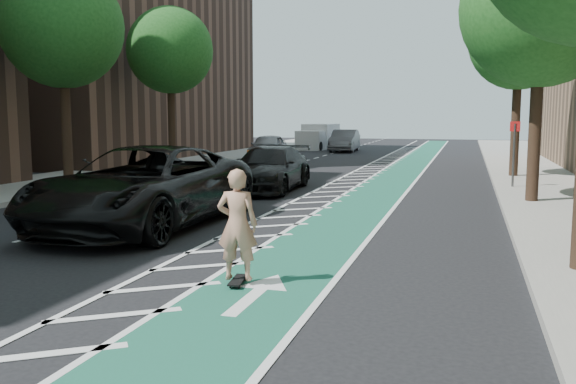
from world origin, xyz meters
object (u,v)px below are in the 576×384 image
at_px(skateboarder, 237,224).
at_px(barrel_a, 207,177).
at_px(suv_near, 145,187).
at_px(suv_far, 269,169).

height_order(skateboarder, barrel_a, skateboarder).
height_order(suv_near, suv_far, suv_near).
relative_size(suv_near, suv_far, 1.30).
bearing_deg(suv_far, skateboarder, -75.82).
height_order(skateboarder, suv_near, suv_near).
bearing_deg(suv_far, barrel_a, -166.14).
distance_m(suv_near, barrel_a, 7.34).
xyz_separation_m(skateboarder, suv_near, (-3.99, 4.13, -0.00)).
distance_m(skateboarder, suv_far, 12.36).
relative_size(skateboarder, suv_far, 0.33).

